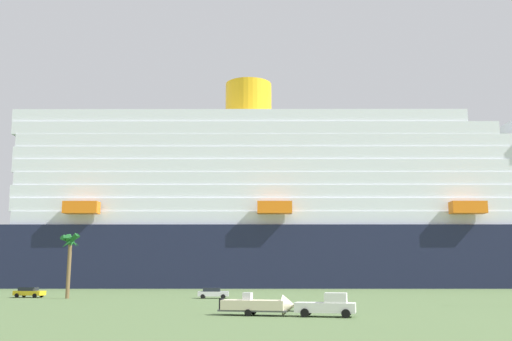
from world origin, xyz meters
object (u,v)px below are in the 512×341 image
at_px(palm_tree, 70,247).
at_px(parked_car_yellow_taxi, 29,292).
at_px(parked_car_silver_sedan, 213,293).
at_px(cruise_ship, 350,220).
at_px(pickup_truck, 328,305).
at_px(small_boat_on_trailer, 261,305).

distance_m(palm_tree, parked_car_yellow_taxi, 10.47).
xyz_separation_m(palm_tree, parked_car_silver_sedan, (21.94, 2.10, -6.92)).
distance_m(cruise_ship, parked_car_yellow_taxi, 84.66).
height_order(pickup_truck, parked_car_yellow_taxi, pickup_truck).
distance_m(cruise_ship, parked_car_silver_sedan, 69.34).
bearing_deg(parked_car_silver_sedan, pickup_truck, -64.11).
bearing_deg(cruise_ship, pickup_truck, -96.85).
distance_m(cruise_ship, palm_tree, 80.98).
distance_m(small_boat_on_trailer, parked_car_yellow_taxi, 50.25).
height_order(small_boat_on_trailer, palm_tree, palm_tree).
bearing_deg(pickup_truck, palm_tree, 141.22).
height_order(pickup_truck, palm_tree, palm_tree).
xyz_separation_m(parked_car_yellow_taxi, parked_car_silver_sedan, (29.31, -0.66, 0.00)).
bearing_deg(cruise_ship, parked_car_silver_sedan, -113.62).
relative_size(palm_tree, parked_car_yellow_taxi, 2.02).
bearing_deg(palm_tree, small_boat_on_trailer, -43.02).
xyz_separation_m(palm_tree, parked_car_yellow_taxi, (-7.36, 2.76, -6.92)).
bearing_deg(cruise_ship, palm_tree, -127.48).
xyz_separation_m(cruise_ship, parked_car_yellow_taxi, (-56.30, -61.06, -16.41)).
bearing_deg(small_boat_on_trailer, palm_tree, 136.98).
bearing_deg(parked_car_yellow_taxi, palm_tree, -20.55).
xyz_separation_m(cruise_ship, palm_tree, (-48.93, -63.82, -9.49)).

